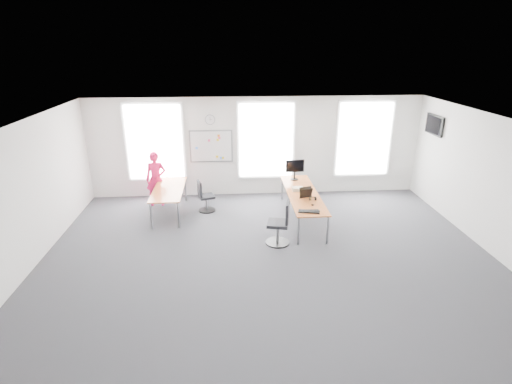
{
  "coord_description": "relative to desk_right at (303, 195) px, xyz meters",
  "views": [
    {
      "loc": [
        -0.82,
        -7.74,
        4.48
      ],
      "look_at": [
        -0.2,
        1.2,
        1.1
      ],
      "focal_mm": 28.0,
      "sensor_mm": 36.0,
      "label": 1
    }
  ],
  "objects": [
    {
      "name": "floor",
      "position": [
        -1.09,
        -1.99,
        -0.69
      ],
      "size": [
        10.0,
        10.0,
        0.0
      ],
      "primitive_type": "plane",
      "color": "#2B2B30",
      "rests_on": "ground"
    },
    {
      "name": "ceiling",
      "position": [
        -1.09,
        -1.99,
        2.31
      ],
      "size": [
        10.0,
        10.0,
        0.0
      ],
      "primitive_type": "plane",
      "rotation": [
        3.14,
        0.0,
        0.0
      ],
      "color": "silver",
      "rests_on": "ground"
    },
    {
      "name": "wall_back",
      "position": [
        -1.09,
        2.01,
        0.81
      ],
      "size": [
        10.0,
        0.0,
        10.0
      ],
      "primitive_type": "plane",
      "rotation": [
        1.57,
        0.0,
        0.0
      ],
      "color": "white",
      "rests_on": "ground"
    },
    {
      "name": "wall_front",
      "position": [
        -1.09,
        -5.99,
        0.81
      ],
      "size": [
        10.0,
        0.0,
        10.0
      ],
      "primitive_type": "plane",
      "rotation": [
        -1.57,
        0.0,
        0.0
      ],
      "color": "white",
      "rests_on": "ground"
    },
    {
      "name": "wall_left",
      "position": [
        -6.09,
        -1.99,
        0.81
      ],
      "size": [
        0.0,
        10.0,
        10.0
      ],
      "primitive_type": "plane",
      "rotation": [
        1.57,
        0.0,
        1.57
      ],
      "color": "white",
      "rests_on": "ground"
    },
    {
      "name": "wall_right",
      "position": [
        3.91,
        -1.99,
        0.81
      ],
      "size": [
        0.0,
        10.0,
        10.0
      ],
      "primitive_type": "plane",
      "rotation": [
        1.57,
        0.0,
        -1.57
      ],
      "color": "white",
      "rests_on": "ground"
    },
    {
      "name": "window_left",
      "position": [
        -4.09,
        1.98,
        1.01
      ],
      "size": [
        1.6,
        0.06,
        2.2
      ],
      "primitive_type": "cube",
      "color": "silver",
      "rests_on": "wall_back"
    },
    {
      "name": "window_mid",
      "position": [
        -0.79,
        1.98,
        1.01
      ],
      "size": [
        1.6,
        0.06,
        2.2
      ],
      "primitive_type": "cube",
      "color": "silver",
      "rests_on": "wall_back"
    },
    {
      "name": "window_right",
      "position": [
        2.21,
        1.98,
        1.01
      ],
      "size": [
        1.6,
        0.06,
        2.2
      ],
      "primitive_type": "cube",
      "color": "silver",
      "rests_on": "wall_back"
    },
    {
      "name": "desk_right",
      "position": [
        0.0,
        0.0,
        0.0
      ],
      "size": [
        0.81,
        3.02,
        0.73
      ],
      "color": "#CD5A2B",
      "rests_on": "ground"
    },
    {
      "name": "desk_left",
      "position": [
        -3.58,
        0.6,
        -0.01
      ],
      "size": [
        0.8,
        2.01,
        0.73
      ],
      "color": "#CD5A2B",
      "rests_on": "ground"
    },
    {
      "name": "chair_right",
      "position": [
        -0.76,
        -1.36,
        -0.22
      ],
      "size": [
        0.57,
        0.57,
        1.06
      ],
      "rotation": [
        0.0,
        0.0,
        -1.78
      ],
      "color": "black",
      "rests_on": "ground"
    },
    {
      "name": "chair_left",
      "position": [
        -2.63,
        0.71,
        -0.3
      ],
      "size": [
        0.51,
        0.5,
        0.89
      ],
      "rotation": [
        0.0,
        0.0,
        1.87
      ],
      "color": "black",
      "rests_on": "ground"
    },
    {
      "name": "person",
      "position": [
        -4.02,
        1.29,
        0.1
      ],
      "size": [
        0.58,
        0.39,
        1.58
      ],
      "primitive_type": "imported",
      "rotation": [
        0.0,
        0.0,
        0.02
      ],
      "color": "#D4144B",
      "rests_on": "ground"
    },
    {
      "name": "whiteboard",
      "position": [
        -2.44,
        1.98,
        0.86
      ],
      "size": [
        1.2,
        0.03,
        0.9
      ],
      "primitive_type": "cube",
      "color": "silver",
      "rests_on": "wall_back"
    },
    {
      "name": "wall_clock",
      "position": [
        -2.44,
        1.98,
        1.66
      ],
      "size": [
        0.3,
        0.04,
        0.3
      ],
      "primitive_type": "cylinder",
      "rotation": [
        1.57,
        0.0,
        0.0
      ],
      "color": "gray",
      "rests_on": "wall_back"
    },
    {
      "name": "tv",
      "position": [
        3.86,
        1.01,
        1.61
      ],
      "size": [
        0.06,
        0.9,
        0.55
      ],
      "primitive_type": "cube",
      "color": "black",
      "rests_on": "wall_right"
    },
    {
      "name": "keyboard",
      "position": [
        -0.07,
        -1.24,
        0.06
      ],
      "size": [
        0.53,
        0.29,
        0.02
      ],
      "primitive_type": "cube",
      "rotation": [
        0.0,
        0.0,
        -0.24
      ],
      "color": "black",
      "rests_on": "desk_right"
    },
    {
      "name": "mouse",
      "position": [
        0.16,
        -1.24,
        0.07
      ],
      "size": [
        0.08,
        0.11,
        0.04
      ],
      "primitive_type": "ellipsoid",
      "rotation": [
        0.0,
        0.0,
        -0.17
      ],
      "color": "black",
      "rests_on": "desk_right"
    },
    {
      "name": "lens_cap",
      "position": [
        0.1,
        -0.83,
        0.05
      ],
      "size": [
        0.09,
        0.09,
        0.01
      ],
      "primitive_type": "cylinder",
      "rotation": [
        0.0,
        0.0,
        -0.29
      ],
      "color": "black",
      "rests_on": "desk_right"
    },
    {
      "name": "headphones",
      "position": [
        0.16,
        -0.53,
        0.09
      ],
      "size": [
        0.18,
        0.09,
        0.1
      ],
      "rotation": [
        0.0,
        0.0,
        -0.09
      ],
      "color": "black",
      "rests_on": "desk_right"
    },
    {
      "name": "laptop_sleeve",
      "position": [
        0.02,
        -0.32,
        0.18
      ],
      "size": [
        0.35,
        0.27,
        0.27
      ],
      "rotation": [
        0.0,
        0.0,
        0.29
      ],
      "color": "black",
      "rests_on": "desk_right"
    },
    {
      "name": "paper_stack",
      "position": [
        -0.1,
        0.2,
        0.1
      ],
      "size": [
        0.29,
        0.22,
        0.1
      ],
      "primitive_type": "cube",
      "rotation": [
        0.0,
        0.0,
        -0.02
      ],
      "color": "beige",
      "rests_on": "desk_right"
    },
    {
      "name": "monitor",
      "position": [
        -0.04,
        1.1,
        0.41
      ],
      "size": [
        0.54,
        0.22,
        0.6
      ],
      "rotation": [
        0.0,
        0.0,
        0.09
      ],
      "color": "black",
      "rests_on": "desk_right"
    }
  ]
}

